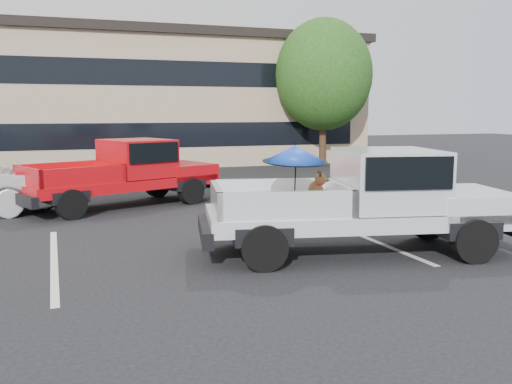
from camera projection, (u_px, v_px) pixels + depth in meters
ground at (258, 276)px, 8.92m from camera, size 90.00×90.00×0.00m
stripe_left at (54, 261)px, 9.79m from camera, size 0.12×5.00×0.01m
stripe_right at (361, 236)px, 11.78m from camera, size 0.12×5.00×0.01m
motel_building at (154, 98)px, 28.70m from camera, size 20.40×8.40×6.30m
tree_right at (324, 75)px, 26.24m from camera, size 4.46×4.46×6.78m
tree_back at (214, 78)px, 32.67m from camera, size 4.68×4.68×7.11m
silver_pickup at (376, 195)px, 10.26m from camera, size 5.97×3.08×2.06m
red_pickup at (132, 170)px, 15.47m from camera, size 5.75×3.75×1.79m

